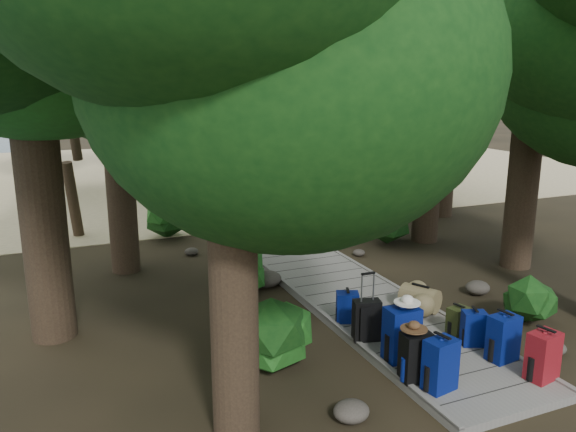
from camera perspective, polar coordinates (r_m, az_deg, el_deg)
name	(u,v)px	position (r m, az deg, el deg)	size (l,w,h in m)	color
ground	(335,287)	(11.52, 4.79, -7.18)	(120.00, 120.00, 0.00)	#312718
sand_beach	(172,172)	(26.32, -11.67, 4.37)	(40.00, 22.00, 0.02)	tan
boardwalk	(314,269)	(12.34, 2.62, -5.42)	(2.00, 12.00, 0.12)	slate
backpack_left_a	(441,362)	(7.79, 15.24, -14.11)	(0.41, 0.29, 0.78)	navy
backpack_left_b	(416,354)	(7.95, 12.92, -13.52)	(0.40, 0.29, 0.75)	black
backpack_left_c	(402,331)	(8.41, 11.47, -11.38)	(0.47, 0.34, 0.88)	navy
backpack_left_d	(347,305)	(9.58, 6.05, -9.02)	(0.37, 0.27, 0.56)	navy
backpack_right_a	(543,353)	(8.50, 24.51, -12.59)	(0.42, 0.30, 0.75)	maroon
backpack_right_b	(503,336)	(8.82, 21.04, -11.27)	(0.42, 0.29, 0.75)	navy
backpack_right_c	(474,327)	(9.18, 18.35, -10.61)	(0.35, 0.25, 0.59)	navy
backpack_right_d	(458,319)	(9.48, 16.89, -10.02)	(0.33, 0.24, 0.50)	#2E3616
duffel_right_khaki	(420,298)	(10.27, 13.25, -8.13)	(0.43, 0.65, 0.43)	olive
suitcase_on_boardwalk	(366,320)	(8.95, 7.98, -10.43)	(0.42, 0.23, 0.65)	black
lone_suitcase_on_sand	(233,198)	(18.52, -5.58, 1.78)	(0.38, 0.22, 0.60)	black
hat_brown	(414,325)	(7.74, 12.69, -10.77)	(0.36, 0.36, 0.11)	#51351E
hat_white	(407,299)	(8.21, 12.04, -8.21)	(0.38, 0.38, 0.13)	silver
kayak	(122,198)	(20.08, -16.51, 1.78)	(0.68, 3.09, 0.31)	#C73D11
sun_lounger	(286,186)	(20.57, -0.21, 3.07)	(0.64, 1.97, 0.64)	silver
tree_right_b	(536,48)	(13.13, 23.91, 15.33)	(5.30, 5.30, 9.46)	black
tree_right_c	(435,49)	(14.63, 14.73, 16.10)	(5.58, 5.58, 9.66)	black
tree_right_d	(451,50)	(17.68, 16.23, 15.84)	(5.39, 5.39, 9.88)	black
tree_right_e	(361,77)	(19.08, 7.43, 13.83)	(4.67, 4.67, 8.41)	black
tree_right_f	(365,57)	(22.06, 7.82, 15.70)	(5.55, 5.55, 9.91)	black
tree_left_a	(229,95)	(5.90, -6.02, 12.09)	(4.71, 4.71, 7.84)	black
tree_left_b	(22,15)	(9.34, -25.43, 17.94)	(5.54, 5.54, 9.97)	black
tree_left_c	(112,65)	(12.29, -17.44, 14.43)	(5.04, 5.04, 8.77)	black
tree_back_a	(149,74)	(24.54, -13.99, 13.81)	(5.04, 5.04, 8.72)	black
tree_back_b	(210,60)	(25.95, -7.94, 15.43)	(5.59, 5.59, 9.98)	black
tree_back_c	(271,78)	(27.55, -1.78, 13.83)	(4.69, 4.69, 8.44)	black
tree_back_d	(38,74)	(23.58, -24.08, 13.03)	(5.20, 5.20, 8.67)	black
palm_right_a	(339,84)	(18.10, 5.20, 13.19)	(4.67, 4.67, 7.96)	#103911
palm_right_b	(331,68)	(22.96, 4.43, 14.78)	(4.75, 4.75, 9.18)	#103911
palm_right_c	(251,100)	(23.15, -3.79, 11.71)	(4.21, 4.21, 6.70)	#103911
palm_left_a	(60,121)	(15.64, -22.19, 8.95)	(3.88, 3.88, 6.17)	#103911
rock_left_a	(351,411)	(7.32, 6.45, -19.11)	(0.46, 0.41, 0.25)	#4C473F
rock_left_b	(258,334)	(9.23, -3.06, -11.86)	(0.39, 0.35, 0.22)	#4C473F
rock_left_c	(267,279)	(11.46, -2.12, -6.40)	(0.59, 0.53, 0.32)	#4C473F
rock_left_d	(192,251)	(13.68, -9.77, -3.57)	(0.33, 0.30, 0.18)	#4C473F
rock_right_a	(555,348)	(9.69, 25.50, -12.04)	(0.35, 0.31, 0.19)	#4C473F
rock_right_b	(478,288)	(11.66, 18.70, -6.92)	(0.49, 0.44, 0.27)	#4C473F
rock_right_c	(359,253)	(13.53, 7.21, -3.72)	(0.29, 0.26, 0.16)	#4C473F
shrub_left_a	(274,330)	(8.29, -1.43, -11.50)	(1.24, 1.24, 1.11)	#1D5018
shrub_left_b	(243,271)	(11.20, -4.60, -5.60)	(0.90, 0.90, 0.81)	#1D5018
shrub_left_c	(165,219)	(15.09, -12.37, -0.29)	(1.21, 1.21, 1.09)	#1D5018
shrub_right_a	(525,303)	(10.43, 22.91, -8.12)	(0.90, 0.90, 0.81)	#1D5018
shrub_right_b	(387,221)	(14.62, 10.05, -0.46)	(1.30, 1.30, 1.17)	#1D5018
shrub_right_c	(311,209)	(16.78, 2.34, 0.69)	(0.76, 0.76, 0.68)	#1D5018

